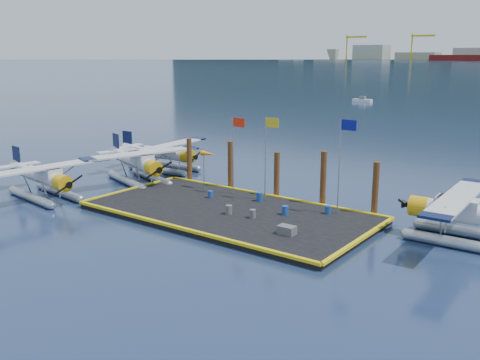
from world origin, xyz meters
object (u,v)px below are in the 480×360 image
Objects in this scene: drum_0 at (210,194)px; flagpole_yellow at (268,146)px; seaplane_d at (464,217)px; piling_2 at (277,176)px; flagpole_blue at (342,152)px; piling_1 at (230,167)px; windsock at (208,155)px; piling_4 at (375,191)px; crate at (287,230)px; seaplane_c at (167,155)px; drum_1 at (253,214)px; drum_4 at (328,210)px; piling_3 at (323,180)px; flagpole_red at (235,144)px; drum_5 at (260,197)px; seaplane_b at (140,165)px; piling_0 at (189,161)px; seaplane_a at (46,180)px; drum_3 at (229,210)px; drum_2 at (285,210)px.

drum_0 is 0.09× the size of flagpole_yellow.
flagpole_yellow is at bearing 88.86° from seaplane_d.
flagpole_blue is at bearing -14.48° from piling_2.
piling_1 is 4.50m from piling_2.
piling_4 reaches higher than windsock.
seaplane_c is at bearing 153.19° from crate.
drum_1 is (-12.27, -4.50, -0.96)m from seaplane_d.
piling_1 is (-10.04, 2.09, 1.41)m from drum_4.
piling_3 is at bearing 143.93° from flagpole_blue.
flagpole_blue is 11.12m from piling_1.
flagpole_red reaches higher than drum_4.
seaplane_d is 14.34m from drum_5.
piling_3 is (9.53, 1.60, -1.08)m from windsock.
seaplane_b is 3.37× the size of windsock.
drum_4 is 14.75m from piling_0.
seaplane_c is at bearing 152.18° from drum_1.
seaplane_a is 17.42m from flagpole_yellow.
flagpole_yellow is at bearing 28.43° from drum_0.
piling_2 is (-1.94, 5.94, 1.21)m from drum_1.
seaplane_c is 18.30m from drum_1.
drum_4 is (-8.67, -0.65, -0.96)m from seaplane_d.
piling_1 reaches higher than seaplane_a.
drum_3 is at bearing 167.37° from crate.
drum_2 is at bearing -140.31° from flagpole_blue.
piling_1 reaches higher than piling_2.
piling_3 is (3.80, 1.60, -2.36)m from flagpole_yellow.
piling_4 is (10.79, 1.60, -2.40)m from flagpole_red.
piling_0 is at bearing 145.85° from drum_3.
seaplane_b is at bearing -169.05° from piling_2.
piling_4 is at bearing 44.43° from drum_1.
windsock is (-11.72, 0.00, -1.46)m from flagpole_blue.
flagpole_blue reaches higher than drum_2.
flagpole_red is at bearing 64.20° from seaplane_c.
seaplane_b is 2.62× the size of piling_4.
drum_0 is 0.94× the size of drum_4.
flagpole_red is 1.43× the size of piling_1.
drum_3 is 6.54m from flagpole_red.
drum_3 is at bearing 113.76° from seaplane_a.
seaplane_b is at bearing -173.27° from windsock.
seaplane_d is 2.66× the size of piling_4.
seaplane_a is 1.64× the size of flagpole_yellow.
drum_1 is 7.41m from flagpole_red.
piling_2 is at bearing 126.70° from crate.
flagpole_red is (11.71, 8.86, 2.83)m from seaplane_a.
flagpole_yellow is (-1.74, 4.34, 3.82)m from drum_1.
piling_3 is at bearing 57.72° from drum_3.
drum_0 is 4.34m from flagpole_red.
flagpole_blue reaches higher than seaplane_a.
crate is 7.68m from piling_3.
drum_3 is at bearing -33.87° from drum_0.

